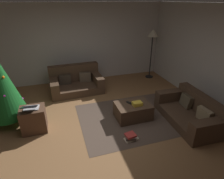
{
  "coord_description": "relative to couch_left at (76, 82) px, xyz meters",
  "views": [
    {
      "loc": [
        -0.73,
        -3.36,
        2.68
      ],
      "look_at": [
        0.48,
        0.45,
        0.75
      ],
      "focal_mm": 30.18,
      "sensor_mm": 36.0,
      "label": 1
    }
  ],
  "objects": [
    {
      "name": "book_stack",
      "position": [
        0.75,
        -2.76,
        -0.22
      ],
      "size": [
        0.31,
        0.23,
        0.12
      ],
      "color": "beige",
      "rests_on": "ground_plane"
    },
    {
      "name": "couch_right",
      "position": [
        2.41,
        -2.57,
        -0.04
      ],
      "size": [
        1.0,
        1.71,
        0.63
      ],
      "rotation": [
        0.0,
        0.0,
        1.53
      ],
      "color": "#473323",
      "rests_on": "ground_plane"
    },
    {
      "name": "tv_remote",
      "position": [
        1.04,
        -1.94,
        0.11
      ],
      "size": [
        0.12,
        0.16,
        0.02
      ],
      "primitive_type": "cube",
      "rotation": [
        0.0,
        0.0,
        0.51
      ],
      "color": "black",
      "rests_on": "ottoman"
    },
    {
      "name": "ground_plane",
      "position": [
        0.17,
        -2.26,
        -0.28
      ],
      "size": [
        6.4,
        6.4,
        0.0
      ],
      "primitive_type": "plane",
      "color": "brown"
    },
    {
      "name": "gift_box",
      "position": [
        1.18,
        -2.1,
        0.14
      ],
      "size": [
        0.23,
        0.17,
        0.09
      ],
      "primitive_type": "cube",
      "rotation": [
        0.0,
        0.0,
        0.01
      ],
      "color": "gold",
      "rests_on": "ottoman"
    },
    {
      "name": "laptop",
      "position": [
        -1.18,
        -1.87,
        0.34
      ],
      "size": [
        0.35,
        0.4,
        0.17
      ],
      "color": "silver",
      "rests_on": "side_table"
    },
    {
      "name": "area_rug",
      "position": [
        1.12,
        -2.02,
        -0.28
      ],
      "size": [
        2.6,
        2.0,
        0.01
      ],
      "primitive_type": "cube",
      "color": "#4F3E34",
      "rests_on": "ground_plane"
    },
    {
      "name": "corner_lamp",
      "position": [
        2.79,
        0.3,
        1.21
      ],
      "size": [
        0.36,
        0.36,
        1.75
      ],
      "color": "black",
      "rests_on": "ground_plane"
    },
    {
      "name": "side_table",
      "position": [
        -1.17,
        -1.82,
        0.0
      ],
      "size": [
        0.52,
        0.44,
        0.56
      ],
      "primitive_type": "cube",
      "color": "#4C3323",
      "rests_on": "ground_plane"
    },
    {
      "name": "rear_partition",
      "position": [
        0.17,
        0.88,
        1.02
      ],
      "size": [
        6.4,
        0.12,
        2.6
      ],
      "primitive_type": "cube",
      "color": "#BCB7B2",
      "rests_on": "ground_plane"
    },
    {
      "name": "christmas_tree",
      "position": [
        -1.75,
        -1.32,
        0.7
      ],
      "size": [
        0.91,
        0.91,
        1.84
      ],
      "color": "brown",
      "rests_on": "ground_plane"
    },
    {
      "name": "ottoman",
      "position": [
        1.12,
        -2.02,
        -0.09
      ],
      "size": [
        0.84,
        0.6,
        0.38
      ],
      "primitive_type": "cube",
      "color": "#473323",
      "rests_on": "ground_plane"
    },
    {
      "name": "corner_partition",
      "position": [
        3.31,
        -2.26,
        1.02
      ],
      "size": [
        0.12,
        6.4,
        2.6
      ],
      "primitive_type": "cube",
      "color": "#B5B0AB",
      "rests_on": "ground_plane"
    },
    {
      "name": "couch_left",
      "position": [
        0.0,
        0.0,
        0.0
      ],
      "size": [
        1.63,
        1.05,
        0.78
      ],
      "rotation": [
        0.0,
        0.0,
        3.18
      ],
      "color": "#473323",
      "rests_on": "ground_plane"
    }
  ]
}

